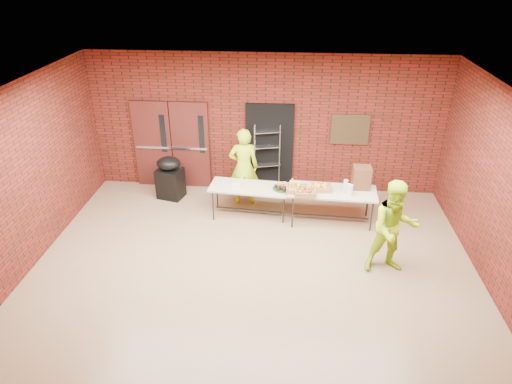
# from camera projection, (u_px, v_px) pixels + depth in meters

# --- Properties ---
(room) EXTENTS (8.08, 7.08, 3.28)m
(room) POSITION_uv_depth(u_px,v_px,m) (252.00, 198.00, 7.27)
(room) COLOR #8E6D4C
(room) RESTS_ON ground
(double_doors) EXTENTS (1.78, 0.12, 2.10)m
(double_doors) POSITION_uv_depth(u_px,v_px,m) (172.00, 145.00, 10.72)
(double_doors) COLOR #491515
(double_doors) RESTS_ON room
(dark_doorway) EXTENTS (1.10, 0.06, 2.10)m
(dark_doorway) POSITION_uv_depth(u_px,v_px,m) (269.00, 148.00, 10.57)
(dark_doorway) COLOR black
(dark_doorway) RESTS_ON room
(bronze_plaque) EXTENTS (0.85, 0.04, 0.70)m
(bronze_plaque) POSITION_uv_depth(u_px,v_px,m) (350.00, 130.00, 10.20)
(bronze_plaque) COLOR #382B16
(bronze_plaque) RESTS_ON room
(wire_rack) EXTENTS (0.63, 0.33, 1.63)m
(wire_rack) POSITION_uv_depth(u_px,v_px,m) (267.00, 159.00, 10.56)
(wire_rack) COLOR #AAAAB1
(wire_rack) RESTS_ON room
(table_left) EXTENTS (1.73, 0.85, 0.68)m
(table_left) POSITION_uv_depth(u_px,v_px,m) (249.00, 189.00, 9.65)
(table_left) COLOR #B9AB8D
(table_left) RESTS_ON room
(table_right) EXTENTS (1.84, 0.85, 0.74)m
(table_right) POSITION_uv_depth(u_px,v_px,m) (332.00, 193.00, 9.37)
(table_right) COLOR #B9AB8D
(table_right) RESTS_ON room
(basket_bananas) EXTENTS (0.43, 0.33, 0.13)m
(basket_bananas) POSITION_uv_depth(u_px,v_px,m) (297.00, 189.00, 9.28)
(basket_bananas) COLOR #AD7346
(basket_bananas) RESTS_ON table_right
(basket_oranges) EXTENTS (0.41, 0.32, 0.13)m
(basket_oranges) POSITION_uv_depth(u_px,v_px,m) (321.00, 188.00, 9.34)
(basket_oranges) COLOR #AD7346
(basket_oranges) RESTS_ON table_right
(basket_apples) EXTENTS (0.43, 0.33, 0.13)m
(basket_apples) POSITION_uv_depth(u_px,v_px,m) (305.00, 192.00, 9.17)
(basket_apples) COLOR #AD7346
(basket_apples) RESTS_ON table_right
(muffin_tray) EXTENTS (0.42, 0.42, 0.10)m
(muffin_tray) POSITION_uv_depth(u_px,v_px,m) (283.00, 187.00, 9.51)
(muffin_tray) COLOR #13481E
(muffin_tray) RESTS_ON table_left
(napkin_box) EXTENTS (0.19, 0.13, 0.06)m
(napkin_box) POSITION_uv_depth(u_px,v_px,m) (236.00, 185.00, 9.60)
(napkin_box) COLOR silver
(napkin_box) RESTS_ON table_left
(coffee_dispenser) EXTENTS (0.36, 0.32, 0.47)m
(coffee_dispenser) POSITION_uv_depth(u_px,v_px,m) (362.00, 177.00, 9.35)
(coffee_dispenser) COLOR brown
(coffee_dispenser) RESTS_ON table_right
(cup_stack_front) EXTENTS (0.08, 0.08, 0.24)m
(cup_stack_front) POSITION_uv_depth(u_px,v_px,m) (348.00, 189.00, 9.13)
(cup_stack_front) COLOR silver
(cup_stack_front) RESTS_ON table_right
(cup_stack_mid) EXTENTS (0.08, 0.08, 0.25)m
(cup_stack_mid) POSITION_uv_depth(u_px,v_px,m) (351.00, 190.00, 9.09)
(cup_stack_mid) COLOR silver
(cup_stack_mid) RESTS_ON table_right
(cup_stack_back) EXTENTS (0.09, 0.09, 0.27)m
(cup_stack_back) POSITION_uv_depth(u_px,v_px,m) (346.00, 186.00, 9.24)
(cup_stack_back) COLOR silver
(cup_stack_back) RESTS_ON table_right
(covered_grill) EXTENTS (0.65, 0.58, 1.00)m
(covered_grill) POSITION_uv_depth(u_px,v_px,m) (170.00, 177.00, 10.43)
(covered_grill) COLOR black
(covered_grill) RESTS_ON room
(volunteer_woman) EXTENTS (0.70, 0.51, 1.77)m
(volunteer_woman) POSITION_uv_depth(u_px,v_px,m) (244.00, 167.00, 10.02)
(volunteer_woman) COLOR #ACDA18
(volunteer_woman) RESTS_ON room
(volunteer_man) EXTENTS (0.93, 0.77, 1.75)m
(volunteer_man) POSITION_uv_depth(u_px,v_px,m) (394.00, 228.00, 7.83)
(volunteer_man) COLOR #ACDA18
(volunteer_man) RESTS_ON room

